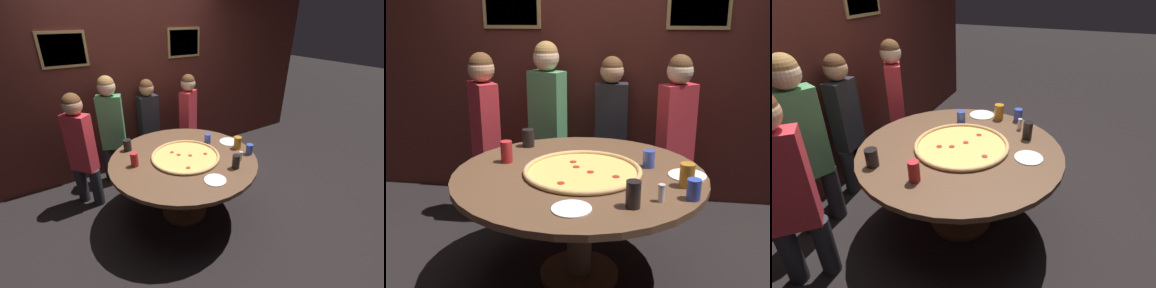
{
  "view_description": "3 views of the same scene",
  "coord_description": "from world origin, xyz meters",
  "views": [
    {
      "loc": [
        -1.18,
        -2.08,
        2.11
      ],
      "look_at": [
        0.08,
        -0.05,
        0.9
      ],
      "focal_mm": 24.0,
      "sensor_mm": 36.0,
      "label": 1
    },
    {
      "loc": [
        0.36,
        -2.45,
        1.69
      ],
      "look_at": [
        -0.0,
        -0.03,
        0.93
      ],
      "focal_mm": 40.0,
      "sensor_mm": 36.0,
      "label": 2
    },
    {
      "loc": [
        -1.86,
        -0.75,
        1.89
      ],
      "look_at": [
        0.0,
        -0.03,
        0.78
      ],
      "focal_mm": 28.0,
      "sensor_mm": 36.0,
      "label": 3
    }
  ],
  "objects": [
    {
      "name": "diner_side_left",
      "position": [
        0.11,
        1.17,
        0.76
      ],
      "size": [
        0.34,
        0.2,
        1.34
      ],
      "rotation": [
        0.0,
        0.0,
        -3.05
      ],
      "color": "#232328",
      "rests_on": "ground_plane"
    },
    {
      "name": "white_plate_near_front",
      "position": [
        0.04,
        -0.52,
        0.74
      ],
      "size": [
        0.21,
        0.21,
        0.01
      ],
      "primitive_type": "cylinder",
      "color": "white",
      "rests_on": "dining_table"
    },
    {
      "name": "drink_cup_far_right",
      "position": [
        0.34,
        -0.45,
        0.81
      ],
      "size": [
        0.08,
        0.08,
        0.14
      ],
      "primitive_type": "cylinder",
      "color": "black",
      "rests_on": "dining_table"
    },
    {
      "name": "ground_plane",
      "position": [
        0.0,
        0.0,
        0.0
      ],
      "size": [
        24.0,
        24.0,
        0.0
      ],
      "primitive_type": "plane",
      "color": "black"
    },
    {
      "name": "giant_pizza",
      "position": [
        0.02,
        -0.01,
        0.75
      ],
      "size": [
        0.74,
        0.74,
        0.03
      ],
      "color": "#EAB75B",
      "rests_on": "dining_table"
    },
    {
      "name": "dining_table",
      "position": [
        0.0,
        0.0,
        0.61
      ],
      "size": [
        1.56,
        1.56,
        0.74
      ],
      "color": "brown",
      "rests_on": "ground_plane"
    },
    {
      "name": "drink_cup_by_shaker",
      "position": [
        0.64,
        -0.13,
        0.81
      ],
      "size": [
        0.08,
        0.08,
        0.14
      ],
      "primitive_type": "cylinder",
      "color": "#BC7A23",
      "rests_on": "dining_table"
    },
    {
      "name": "condiment_shaker",
      "position": [
        0.49,
        -0.36,
        0.79
      ],
      "size": [
        0.04,
        0.04,
        0.1
      ],
      "color": "silver",
      "rests_on": "dining_table"
    },
    {
      "name": "drink_cup_near_right",
      "position": [
        -0.45,
        0.47,
        0.8
      ],
      "size": [
        0.09,
        0.09,
        0.13
      ],
      "primitive_type": "cylinder",
      "color": "black",
      "rests_on": "dining_table"
    },
    {
      "name": "drink_cup_near_left",
      "position": [
        -0.5,
        0.12,
        0.81
      ],
      "size": [
        0.08,
        0.08,
        0.14
      ],
      "primitive_type": "cylinder",
      "color": "#B22328",
      "rests_on": "dining_table"
    },
    {
      "name": "diner_side_right",
      "position": [
        0.65,
        0.98,
        0.78
      ],
      "size": [
        0.36,
        0.29,
        1.38
      ],
      "rotation": [
        0.0,
        0.0,
        -2.56
      ],
      "color": "#232328",
      "rests_on": "ground_plane"
    },
    {
      "name": "diner_far_left",
      "position": [
        -0.44,
        1.09,
        0.83
      ],
      "size": [
        0.39,
        0.26,
        1.46
      ],
      "rotation": [
        0.0,
        0.0,
        2.76
      ],
      "color": "#232328",
      "rests_on": "ground_plane"
    },
    {
      "name": "drink_cup_beside_pizza",
      "position": [
        0.65,
        -0.31,
        0.8
      ],
      "size": [
        0.08,
        0.08,
        0.11
      ],
      "primitive_type": "cylinder",
      "color": "#384CB7",
      "rests_on": "dining_table"
    },
    {
      "name": "drink_cup_centre_back",
      "position": [
        0.42,
        0.16,
        0.8
      ],
      "size": [
        0.08,
        0.08,
        0.11
      ],
      "primitive_type": "cylinder",
      "color": "#384CB7",
      "rests_on": "dining_table"
    },
    {
      "name": "white_plate_far_back",
      "position": [
        0.66,
        0.04,
        0.74
      ],
      "size": [
        0.23,
        0.23,
        0.01
      ],
      "primitive_type": "cylinder",
      "color": "white",
      "rests_on": "dining_table"
    },
    {
      "name": "back_wall",
      "position": [
        0.0,
        1.38,
        1.3
      ],
      "size": [
        6.4,
        0.08,
        2.6
      ],
      "color": "#4C1E19",
      "rests_on": "ground_plane"
    },
    {
      "name": "diner_far_right",
      "position": [
        -0.89,
        0.77,
        0.79
      ],
      "size": [
        0.32,
        0.35,
        1.39
      ],
      "rotation": [
        0.0,
        0.0,
        2.28
      ],
      "color": "#232328",
      "rests_on": "ground_plane"
    }
  ]
}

